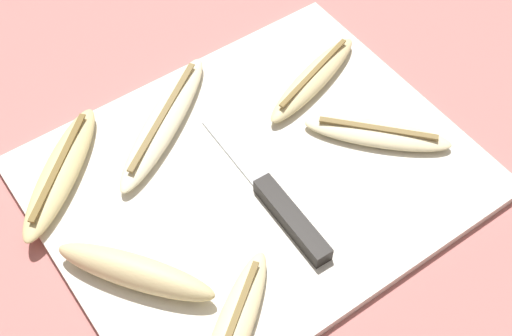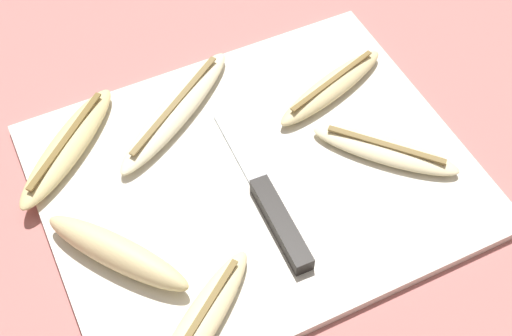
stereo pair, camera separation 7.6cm
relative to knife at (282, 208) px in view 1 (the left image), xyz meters
name	(u,v)px [view 1 (the left image)]	position (x,y,z in m)	size (l,w,h in m)	color
ground_plane	(256,180)	(0.01, 0.06, -0.02)	(4.00, 4.00, 0.00)	#B76B66
cutting_board	(256,177)	(0.01, 0.06, -0.01)	(0.45, 0.37, 0.01)	silver
knife	(282,208)	(0.00, 0.00, 0.00)	(0.03, 0.22, 0.02)	black
banana_ripe_center	(313,79)	(0.14, 0.12, 0.00)	(0.17, 0.08, 0.02)	beige
banana_spotted_left	(61,172)	(-0.17, 0.17, 0.00)	(0.16, 0.15, 0.02)	#DBC684
banana_cream_curved	(377,134)	(0.15, 0.02, 0.00)	(0.14, 0.15, 0.02)	beige
banana_mellow_near	(135,272)	(-0.16, 0.02, 0.01)	(0.12, 0.15, 0.03)	beige
banana_bright_far	(164,121)	(-0.04, 0.17, 0.00)	(0.19, 0.15, 0.02)	beige
banana_soft_right	(231,334)	(-0.12, -0.08, 0.00)	(0.17, 0.13, 0.02)	beige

